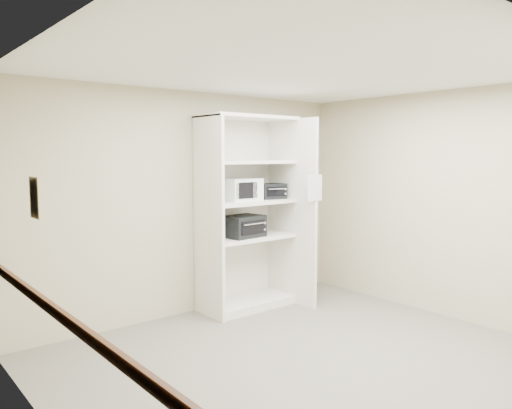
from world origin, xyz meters
TOP-DOWN VIEW (x-y plane):
  - floor at (0.00, 0.00)m, footprint 4.50×4.00m
  - ceiling at (0.00, 0.00)m, footprint 4.50×4.00m
  - wall_back at (0.00, 2.00)m, footprint 4.50×0.02m
  - wall_left at (-2.25, 0.00)m, footprint 0.02×4.00m
  - wall_right at (2.25, 0.00)m, footprint 0.02×4.00m
  - shelving_unit at (0.67, 1.70)m, footprint 1.24×0.92m
  - microwave at (0.56, 1.76)m, footprint 0.46×0.35m
  - toaster_oven_upper at (1.00, 1.69)m, footprint 0.38×0.30m
  - toaster_oven_lower at (0.53, 1.67)m, footprint 0.52×0.41m
  - paper_sign at (1.18, 1.07)m, footprint 0.25×0.01m
  - chair_rail at (-2.23, 0.00)m, footprint 0.04×3.98m
  - wall_poster at (-2.24, 0.50)m, footprint 0.01×0.21m

SIDE VIEW (x-z plane):
  - floor at x=0.00m, z-range -0.01..0.01m
  - chair_rail at x=-2.23m, z-range 0.86..0.94m
  - toaster_oven_lower at x=0.53m, z-range 0.92..1.19m
  - shelving_unit at x=0.67m, z-range -0.08..2.34m
  - wall_back at x=0.00m, z-range 0.00..2.70m
  - wall_left at x=-2.25m, z-range 0.00..2.70m
  - wall_right at x=2.25m, z-range 0.00..2.70m
  - toaster_oven_upper at x=1.00m, z-range 1.37..1.57m
  - microwave at x=0.56m, z-range 1.37..1.64m
  - paper_sign at x=1.18m, z-range 1.38..1.69m
  - wall_poster at x=-2.24m, z-range 1.49..1.79m
  - ceiling at x=0.00m, z-range 2.70..2.71m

